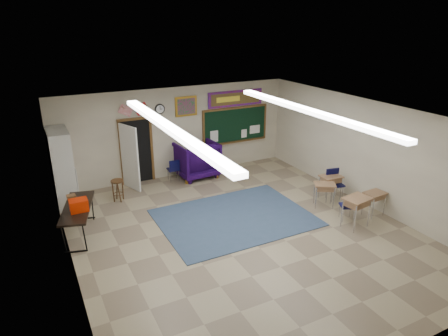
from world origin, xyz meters
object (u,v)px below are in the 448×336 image
student_desk_front_right (330,186)px  wingback_armchair (196,159)px  wooden_stool (118,190)px  student_desk_front_left (324,194)px  folding_table (79,220)px

student_desk_front_right → wingback_armchair: bearing=131.5°
student_desk_front_right → wooden_stool: 6.27m
student_desk_front_right → wooden_stool: bearing=157.0°
wingback_armchair → student_desk_front_left: size_ratio=1.85×
wingback_armchair → student_desk_front_right: size_ratio=1.83×
student_desk_front_left → wooden_stool: 5.97m
student_desk_front_left → folding_table: (-6.45, 1.50, 0.03)m
wingback_armchair → student_desk_front_left: wingback_armchair is taller
folding_table → wooden_stool: 2.03m
student_desk_front_left → folding_table: size_ratio=0.37×
student_desk_front_right → folding_table: size_ratio=0.37×
student_desk_front_right → wooden_stool: size_ratio=1.13×
folding_table → student_desk_front_left: bearing=2.8°
wingback_armchair → student_desk_front_left: (2.31, -3.84, -0.22)m
wingback_armchair → student_desk_front_right: 4.51m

